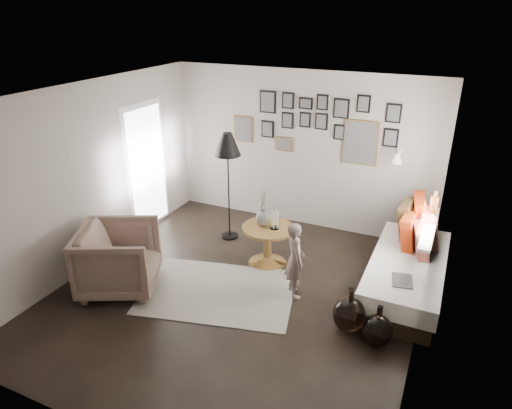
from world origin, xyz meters
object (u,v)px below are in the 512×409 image
at_px(magazine_basket, 100,261).
at_px(demijohn_small, 377,330).
at_px(floor_lamp, 228,148).
at_px(vase, 263,215).
at_px(daybed, 408,266).
at_px(pedestal_table, 267,246).
at_px(demijohn_large, 349,314).
at_px(armchair, 119,259).
at_px(child, 295,260).

bearing_deg(magazine_basket, demijohn_small, 1.66).
bearing_deg(floor_lamp, vase, -30.23).
relative_size(daybed, demijohn_small, 4.20).
bearing_deg(pedestal_table, magazine_basket, -148.73).
bearing_deg(demijohn_large, pedestal_table, 145.37).
relative_size(demijohn_large, demijohn_small, 1.10).
bearing_deg(floor_lamp, armchair, -108.52).
height_order(daybed, floor_lamp, floor_lamp).
distance_m(pedestal_table, child, 0.90).
bearing_deg(demijohn_large, floor_lamp, 147.43).
relative_size(floor_lamp, magazine_basket, 4.74).
bearing_deg(pedestal_table, floor_lamp, 151.08).
height_order(vase, daybed, vase).
bearing_deg(demijohn_small, floor_lamp, 149.02).
bearing_deg(child, armchair, 74.16).
bearing_deg(armchair, magazine_basket, 45.97).
xyz_separation_m(daybed, magazine_basket, (-4.00, -1.43, -0.15)).
bearing_deg(demijohn_small, daybed, 83.99).
bearing_deg(magazine_basket, floor_lamp, 56.07).
xyz_separation_m(demijohn_small, child, (-1.18, 0.54, 0.32)).
height_order(armchair, magazine_basket, armchair).
bearing_deg(magazine_basket, demijohn_large, 3.78).
xyz_separation_m(pedestal_table, floor_lamp, (-0.88, 0.49, 1.24)).
height_order(floor_lamp, magazine_basket, floor_lamp).
bearing_deg(magazine_basket, vase, 32.71).
height_order(pedestal_table, demijohn_large, pedestal_table).
xyz_separation_m(daybed, armchair, (-3.47, -1.61, 0.12)).
distance_m(floor_lamp, demijohn_small, 3.41).
bearing_deg(pedestal_table, child, -43.22).
height_order(vase, magazine_basket, vase).
height_order(pedestal_table, demijohn_small, pedestal_table).
bearing_deg(vase, daybed, 4.77).
distance_m(pedestal_table, vase, 0.48).
bearing_deg(child, demijohn_large, -153.28).
height_order(pedestal_table, vase, vase).
height_order(demijohn_large, child, child).
relative_size(demijohn_large, child, 0.55).
relative_size(pedestal_table, armchair, 0.76).
relative_size(daybed, floor_lamp, 1.25).
xyz_separation_m(vase, daybed, (2.03, 0.17, -0.42)).
relative_size(floor_lamp, child, 1.68).
height_order(daybed, armchair, daybed).
bearing_deg(armchair, pedestal_table, -72.89).
distance_m(floor_lamp, demijohn_large, 3.07).
distance_m(demijohn_large, child, 0.98).
height_order(pedestal_table, daybed, daybed).
bearing_deg(child, daybed, -95.93).
bearing_deg(armchair, child, -95.01).
bearing_deg(demijohn_small, child, 155.59).
bearing_deg(vase, magazine_basket, -147.29).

